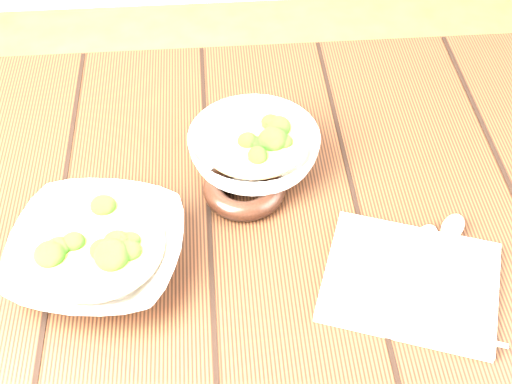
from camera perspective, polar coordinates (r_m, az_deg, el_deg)
The scene contains 7 objects.
table at distance 1.04m, azimuth -2.31°, elevation -6.82°, with size 1.20×0.80×0.75m.
soup_bowl_front at distance 0.90m, azimuth -12.58°, elevation -4.72°, with size 0.25×0.25×0.06m.
soup_bowl_back at distance 1.00m, azimuth -0.16°, elevation 3.38°, with size 0.20×0.20×0.07m.
trivet at distance 0.97m, azimuth -0.95°, elevation 0.30°, with size 0.11×0.11×0.03m, color black.
napkin at distance 0.90m, azimuth 12.27°, elevation -6.99°, with size 0.21×0.17×0.01m, color beige.
spoon_left at distance 0.92m, azimuth 12.63°, elevation -4.98°, with size 0.11×0.15×0.01m.
spoon_right at distance 0.94m, azimuth 14.76°, elevation -4.05°, with size 0.11×0.15×0.01m.
Camera 1 is at (-0.01, -0.62, 1.47)m, focal length 50.00 mm.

